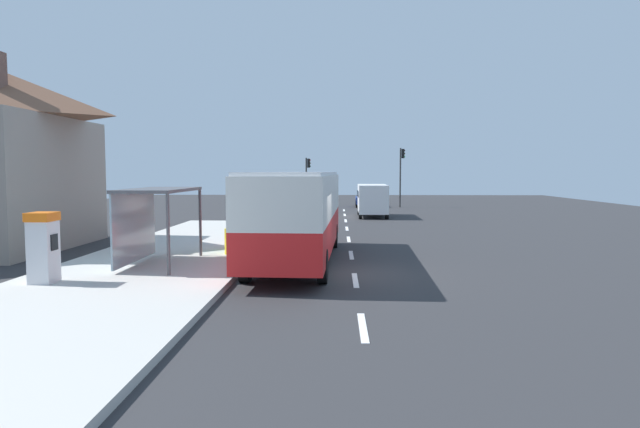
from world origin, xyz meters
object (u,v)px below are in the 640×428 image
ticket_machine (43,247)px  traffic_light_far_side (307,174)px  sedan_near (366,198)px  recycling_bin_orange (238,237)px  recycling_bin_red (241,235)px  recycling_bin_yellow (232,241)px  bus_shelter (150,206)px  bus (297,211)px  traffic_light_near_side (401,168)px  white_van (372,198)px  recycling_bin_green (235,239)px

ticket_machine → traffic_light_far_side: size_ratio=0.43×
sedan_near → ticket_machine: 37.95m
recycling_bin_orange → recycling_bin_red: bearing=90.0°
recycling_bin_yellow → bus_shelter: bus_shelter is taller
bus → sedan_near: (4.01, 31.64, -1.05)m
sedan_near → traffic_light_far_side: traffic_light_far_side is taller
traffic_light_near_side → recycling_bin_orange: bearing=-108.5°
ticket_machine → bus_shelter: bearing=58.4°
ticket_machine → bus: bearing=35.9°
traffic_light_near_side → traffic_light_far_side: traffic_light_near_side is taller
sedan_near → recycling_bin_yellow: bearing=-101.8°
recycling_bin_red → traffic_light_near_side: (9.70, 28.28, 2.89)m
white_van → bus: bearing=-101.0°
traffic_light_near_side → bus_shelter: 34.85m
traffic_light_near_side → sedan_near: bearing=169.4°
white_van → traffic_light_near_side: 11.60m
recycling_bin_yellow → recycling_bin_red: size_ratio=1.00×
white_van → traffic_light_far_side: (-5.29, 11.70, 1.68)m
sedan_near → bus_shelter: bearing=-104.7°
bus → traffic_light_far_side: traffic_light_far_side is taller
ticket_machine → traffic_light_far_side: traffic_light_far_side is taller
white_van → recycling_bin_green: bearing=-108.8°
bus → recycling_bin_yellow: bearing=164.9°
white_van → recycling_bin_green: white_van is taller
recycling_bin_orange → traffic_light_far_side: bearing=87.9°
bus → recycling_bin_yellow: size_ratio=11.67×
bus → traffic_light_near_side: bearing=76.9°
recycling_bin_orange → traffic_light_near_side: bearing=71.5°
bus → traffic_light_near_side: 31.92m
recycling_bin_green → bus_shelter: bus_shelter is taller
traffic_light_far_side → sedan_near: bearing=-2.2°
recycling_bin_yellow → bus_shelter: size_ratio=0.24×
recycling_bin_yellow → recycling_bin_red: bearing=90.0°
traffic_light_near_side → ticket_machine: bearing=-111.1°
sedan_near → traffic_light_far_side: bearing=177.8°
recycling_bin_red → bus_shelter: size_ratio=0.24×
sedan_near → ticket_machine: bearing=-106.3°
sedan_near → recycling_bin_orange: bearing=-102.4°
white_van → recycling_bin_yellow: 20.51m
recycling_bin_yellow → traffic_light_near_side: bearing=72.3°
recycling_bin_yellow → recycling_bin_red: 2.10m
sedan_near → recycling_bin_green: size_ratio=4.67×
recycling_bin_red → traffic_light_near_side: traffic_light_near_side is taller
sedan_near → ticket_machine: (-10.63, -36.43, 0.38)m
recycling_bin_green → traffic_light_near_side: (9.70, 29.68, 2.89)m
recycling_bin_red → bus_shelter: bearing=-116.5°
bus → recycling_bin_green: 3.08m
white_van → recycling_bin_orange: size_ratio=5.50×
recycling_bin_orange → bus_shelter: bus_shelter is taller
recycling_bin_red → traffic_light_far_side: size_ratio=0.21×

